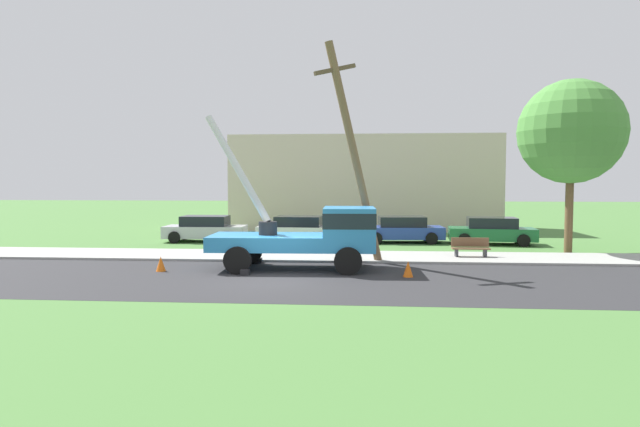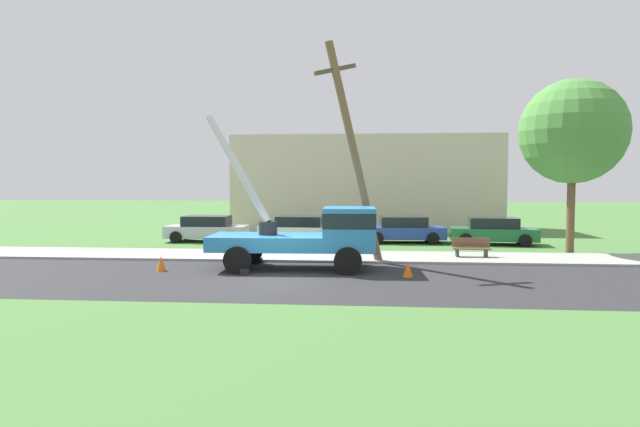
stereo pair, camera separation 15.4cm
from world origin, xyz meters
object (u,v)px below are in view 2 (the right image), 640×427
(traffic_cone_ahead, at_px, (408,269))
(parked_sedan_blue, at_px, (403,230))
(traffic_cone_behind, at_px, (161,264))
(park_bench, at_px, (471,248))
(parked_sedan_silver, at_px, (207,229))
(roadside_tree_near, at_px, (573,132))
(leaning_utility_pole, at_px, (354,152))
(utility_truck, at_px, (315,232))
(parked_sedan_white, at_px, (300,229))
(parked_sedan_green, at_px, (493,231))

(traffic_cone_ahead, height_order, parked_sedan_blue, parked_sedan_blue)
(traffic_cone_behind, relative_size, park_bench, 0.35)
(parked_sedan_silver, xyz_separation_m, roadside_tree_near, (18.21, -3.21, 4.88))
(leaning_utility_pole, xyz_separation_m, roadside_tree_near, (9.93, 4.31, 1.09))
(traffic_cone_behind, xyz_separation_m, roadside_tree_near, (17.00, 6.60, 5.31))
(utility_truck, bearing_deg, roadside_tree_near, 26.41)
(leaning_utility_pole, bearing_deg, parked_sedan_white, 112.17)
(utility_truck, distance_m, parked_sedan_green, 12.32)
(traffic_cone_behind, distance_m, park_bench, 12.79)
(utility_truck, relative_size, parked_sedan_white, 1.52)
(parked_sedan_blue, relative_size, roadside_tree_near, 0.56)
(park_bench, bearing_deg, leaning_utility_pole, -158.80)
(leaning_utility_pole, xyz_separation_m, parked_sedan_blue, (2.49, 7.90, -3.79))
(traffic_cone_behind, xyz_separation_m, parked_sedan_silver, (-1.21, 9.81, 0.43))
(utility_truck, distance_m, leaning_utility_pole, 3.66)
(utility_truck, xyz_separation_m, roadside_tree_near, (11.36, 5.64, 4.18))
(traffic_cone_ahead, height_order, roadside_tree_near, roadside_tree_near)
(traffic_cone_ahead, bearing_deg, parked_sedan_blue, 87.15)
(parked_sedan_white, height_order, park_bench, parked_sedan_white)
(parked_sedan_blue, xyz_separation_m, parked_sedan_green, (4.67, -0.43, 0.00))
(traffic_cone_behind, relative_size, parked_sedan_blue, 0.12)
(utility_truck, relative_size, roadside_tree_near, 0.85)
(leaning_utility_pole, xyz_separation_m, traffic_cone_behind, (-7.07, -2.29, -4.22))
(leaning_utility_pole, distance_m, parked_sedan_green, 11.02)
(traffic_cone_behind, bearing_deg, utility_truck, 9.61)
(traffic_cone_ahead, distance_m, roadside_tree_near, 11.90)
(traffic_cone_ahead, relative_size, parked_sedan_white, 0.12)
(utility_truck, relative_size, parked_sedan_green, 1.50)
(parked_sedan_green, distance_m, roadside_tree_near, 6.44)
(traffic_cone_ahead, relative_size, parked_sedan_silver, 0.13)
(utility_truck, distance_m, parked_sedan_silver, 11.21)
(parked_sedan_blue, bearing_deg, leaning_utility_pole, -107.50)
(leaning_utility_pole, xyz_separation_m, traffic_cone_ahead, (1.96, -2.76, -4.22))
(traffic_cone_behind, height_order, park_bench, park_bench)
(parked_sedan_green, bearing_deg, utility_truck, -134.28)
(traffic_cone_ahead, relative_size, traffic_cone_behind, 1.00)
(traffic_cone_ahead, xyz_separation_m, parked_sedan_white, (-5.08, 10.42, 0.43))
(parked_sedan_white, bearing_deg, traffic_cone_behind, -111.66)
(parked_sedan_silver, bearing_deg, parked_sedan_blue, 2.05)
(traffic_cone_ahead, distance_m, parked_sedan_white, 11.60)
(park_bench, xyz_separation_m, roadside_tree_near, (4.93, 2.37, 5.13))
(leaning_utility_pole, distance_m, traffic_cone_ahead, 5.41)
(parked_sedan_blue, distance_m, park_bench, 6.47)
(parked_sedan_white, xyz_separation_m, park_bench, (8.12, -5.72, -0.25))
(parked_sedan_white, bearing_deg, parked_sedan_blue, 2.49)
(parked_sedan_blue, height_order, park_bench, parked_sedan_blue)
(traffic_cone_ahead, height_order, park_bench, park_bench)
(park_bench, bearing_deg, utility_truck, -152.99)
(leaning_utility_pole, distance_m, parked_sedan_white, 9.09)
(traffic_cone_ahead, height_order, traffic_cone_behind, same)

